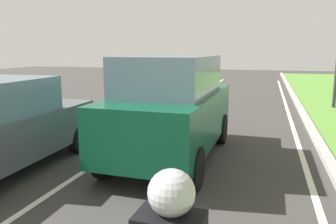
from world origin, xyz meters
name	(u,v)px	position (x,y,z in m)	size (l,w,h in m)	color
ground_plane	(186,117)	(0.00, 14.00, 0.00)	(60.00, 60.00, 0.00)	#383533
lane_line_center	(167,116)	(-0.70, 14.00, 0.00)	(0.12, 32.00, 0.01)	silver
lane_line_right_edge	(292,124)	(3.60, 14.00, 0.00)	(0.12, 32.00, 0.01)	silver
curb_right	(308,123)	(4.10, 14.00, 0.06)	(0.24, 48.00, 0.12)	#9E9B93
car_suv_ahead	(172,107)	(0.76, 9.48, 1.17)	(2.03, 4.53, 2.28)	#0C472D
car_sedan_left_lane	(1,126)	(-2.26, 7.76, 0.92)	(1.93, 4.34, 1.86)	#474C51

